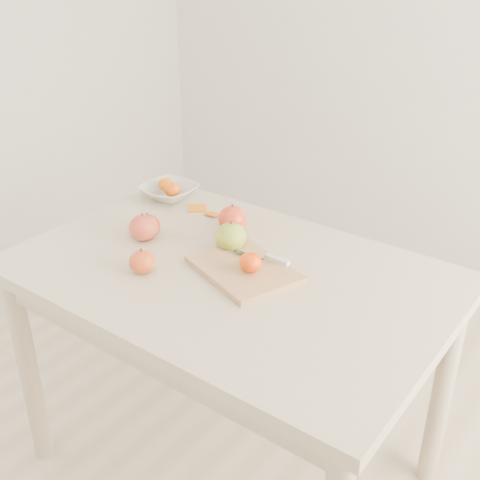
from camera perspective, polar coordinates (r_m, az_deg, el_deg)
The scene contains 15 objects.
ground at distance 2.14m, azimuth -0.85°, elevation -20.45°, with size 3.50×3.50×0.00m, color #C6B293.
table at distance 1.72m, azimuth -1.00°, elevation -5.63°, with size 1.20×0.80×0.75m.
cutting_board at distance 1.65m, azimuth 0.36°, elevation -2.78°, with size 0.29×0.21×0.02m, color tan.
board_tangerine at distance 1.61m, azimuth 1.01°, elevation -2.12°, with size 0.06×0.06×0.05m, color #DF4607.
fruit_bowl at distance 2.12m, azimuth -6.74°, elevation 4.59°, with size 0.19×0.19×0.05m, color silver.
bowl_tangerine_near at distance 2.14m, azimuth -7.08°, elevation 5.27°, with size 0.05×0.05×0.05m, color orange.
bowl_tangerine_far at distance 2.09m, azimuth -6.44°, elevation 4.75°, with size 0.05×0.05×0.05m, color #E44B08.
orange_peel_a at distance 2.03m, azimuth -4.06°, elevation 2.91°, with size 0.06×0.04×0.00m, color #CD630E.
orange_peel_b at distance 1.98m, azimuth -2.62°, elevation 2.39°, with size 0.04×0.04×0.00m, color #C3560D.
paring_knife at distance 1.67m, azimuth 3.09°, elevation -1.81°, with size 0.17×0.05×0.01m.
apple_green at distance 1.75m, azimuth -0.86°, elevation 0.29°, with size 0.09×0.09×0.08m, color olive.
apple_red_b at distance 1.83m, azimuth -9.15°, elevation 1.16°, with size 0.09×0.09×0.08m, color #A61D2B.
apple_red_a at distance 1.86m, azimuth -0.72°, elevation 2.02°, with size 0.09×0.09×0.08m, color #A70B06.
apple_red_d at distance 1.85m, azimuth -8.74°, elevation 1.35°, with size 0.08×0.08×0.07m, color #930E03.
apple_red_c at distance 1.66m, azimuth -9.25°, elevation -2.05°, with size 0.07×0.07×0.07m, color maroon.
Camera 1 is at (0.89, -1.14, 1.58)m, focal length 45.00 mm.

